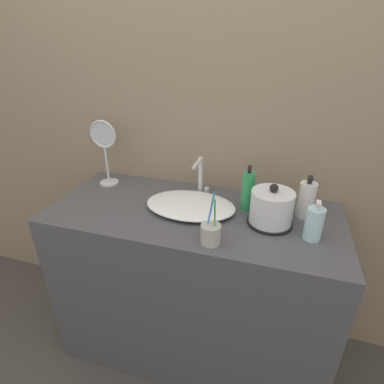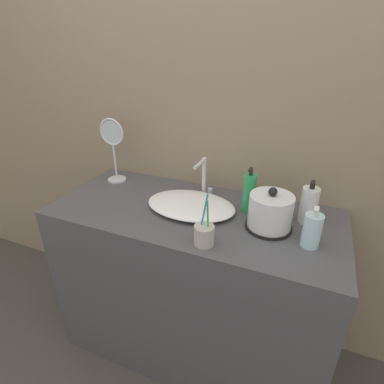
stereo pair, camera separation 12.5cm
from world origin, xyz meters
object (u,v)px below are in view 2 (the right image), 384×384
at_px(vanity_mirror, 113,145).
at_px(mouthwash_bottle, 309,205).
at_px(lotion_bottle, 312,230).
at_px(electric_kettle, 270,213).
at_px(faucet, 204,176).
at_px(toothbrush_cup, 204,234).
at_px(shampoo_bottle, 249,193).

bearing_deg(vanity_mirror, mouthwash_bottle, -3.07).
bearing_deg(lotion_bottle, electric_kettle, 158.85).
relative_size(faucet, mouthwash_bottle, 1.01).
distance_m(electric_kettle, toothbrush_cup, 0.30).
distance_m(electric_kettle, mouthwash_bottle, 0.18).
relative_size(mouthwash_bottle, vanity_mirror, 0.56).
xyz_separation_m(faucet, electric_kettle, (0.37, -0.18, -0.04)).
bearing_deg(shampoo_bottle, electric_kettle, -42.24).
height_order(faucet, lotion_bottle, faucet).
xyz_separation_m(mouthwash_bottle, vanity_mirror, (-1.04, 0.06, 0.12)).
distance_m(faucet, vanity_mirror, 0.54).
bearing_deg(electric_kettle, toothbrush_cup, -134.98).
relative_size(electric_kettle, lotion_bottle, 1.13).
xyz_separation_m(lotion_bottle, mouthwash_bottle, (-0.03, 0.18, 0.01)).
height_order(faucet, shampoo_bottle, shampoo_bottle).
xyz_separation_m(faucet, shampoo_bottle, (0.25, -0.07, -0.02)).
bearing_deg(mouthwash_bottle, faucet, 172.58).
height_order(faucet, toothbrush_cup, toothbrush_cup).
relative_size(faucet, lotion_bottle, 1.16).
bearing_deg(toothbrush_cup, shampoo_bottle, 73.00).
height_order(toothbrush_cup, lotion_bottle, toothbrush_cup).
bearing_deg(shampoo_bottle, mouthwash_bottle, 1.28).
distance_m(mouthwash_bottle, vanity_mirror, 1.05).
relative_size(faucet, toothbrush_cup, 0.96).
bearing_deg(vanity_mirror, faucet, 1.13).
height_order(toothbrush_cup, shampoo_bottle, shampoo_bottle).
bearing_deg(electric_kettle, shampoo_bottle, 137.76).
distance_m(toothbrush_cup, shampoo_bottle, 0.34).
relative_size(toothbrush_cup, mouthwash_bottle, 1.05).
xyz_separation_m(electric_kettle, mouthwash_bottle, (0.14, 0.11, 0.01)).
bearing_deg(shampoo_bottle, toothbrush_cup, -107.00).
height_order(shampoo_bottle, vanity_mirror, vanity_mirror).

